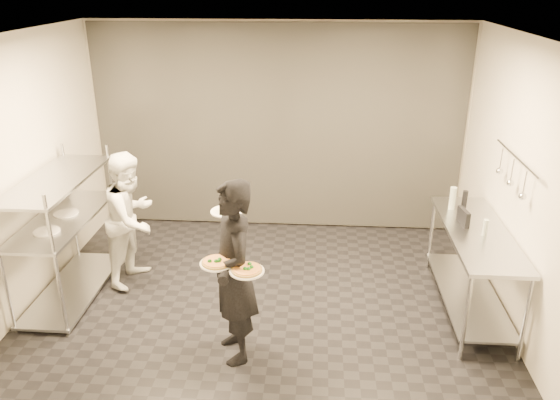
# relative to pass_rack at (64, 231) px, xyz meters

# --- Properties ---
(room_shell) EXTENTS (5.00, 4.00, 2.80)m
(room_shell) POSITION_rel_pass_rack_xyz_m (2.15, 1.18, 0.63)
(room_shell) COLOR black
(room_shell) RESTS_ON ground
(pass_rack) EXTENTS (0.60, 1.60, 1.50)m
(pass_rack) POSITION_rel_pass_rack_xyz_m (0.00, 0.00, 0.00)
(pass_rack) COLOR #B9BCC0
(pass_rack) RESTS_ON ground
(prep_counter) EXTENTS (0.60, 1.80, 0.92)m
(prep_counter) POSITION_rel_pass_rack_xyz_m (4.33, 0.00, -0.14)
(prep_counter) COLOR #B9BCC0
(prep_counter) RESTS_ON ground
(utensil_rail) EXTENTS (0.07, 1.20, 0.31)m
(utensil_rail) POSITION_rel_pass_rack_xyz_m (4.58, 0.00, 0.78)
(utensil_rail) COLOR #B9BCC0
(utensil_rail) RESTS_ON room_shell
(waiter) EXTENTS (0.63, 0.74, 1.73)m
(waiter) POSITION_rel_pass_rack_xyz_m (1.98, -0.93, 0.10)
(waiter) COLOR black
(waiter) RESTS_ON ground
(chef) EXTENTS (0.75, 0.87, 1.55)m
(chef) POSITION_rel_pass_rack_xyz_m (0.62, 0.36, 0.00)
(chef) COLOR white
(chef) RESTS_ON ground
(pizza_plate_near) EXTENTS (0.29, 0.29, 0.05)m
(pizza_plate_near) POSITION_rel_pass_rack_xyz_m (1.87, -1.08, 0.28)
(pizza_plate_near) COLOR white
(pizza_plate_near) RESTS_ON waiter
(pizza_plate_far) EXTENTS (0.29, 0.29, 0.05)m
(pizza_plate_far) POSITION_rel_pass_rack_xyz_m (2.14, -1.18, 0.28)
(pizza_plate_far) COLOR white
(pizza_plate_far) RESTS_ON waiter
(salad_plate) EXTENTS (0.29, 0.29, 0.07)m
(salad_plate) POSITION_rel_pass_rack_xyz_m (1.89, -0.67, 0.60)
(salad_plate) COLOR white
(salad_plate) RESTS_ON waiter
(pos_monitor) EXTENTS (0.08, 0.24, 0.17)m
(pos_monitor) POSITION_rel_pass_rack_xyz_m (4.21, 0.14, 0.23)
(pos_monitor) COLOR black
(pos_monitor) RESTS_ON prep_counter
(bottle_green) EXTENTS (0.07, 0.07, 0.25)m
(bottle_green) POSITION_rel_pass_rack_xyz_m (4.18, 0.54, 0.28)
(bottle_green) COLOR gray
(bottle_green) RESTS_ON prep_counter
(bottle_clear) EXTENTS (0.05, 0.05, 0.17)m
(bottle_clear) POSITION_rel_pass_rack_xyz_m (4.36, -0.11, 0.24)
(bottle_clear) COLOR gray
(bottle_clear) RESTS_ON prep_counter
(bottle_dark) EXTENTS (0.06, 0.06, 0.20)m
(bottle_dark) POSITION_rel_pass_rack_xyz_m (4.33, 0.60, 0.25)
(bottle_dark) COLOR black
(bottle_dark) RESTS_ON prep_counter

